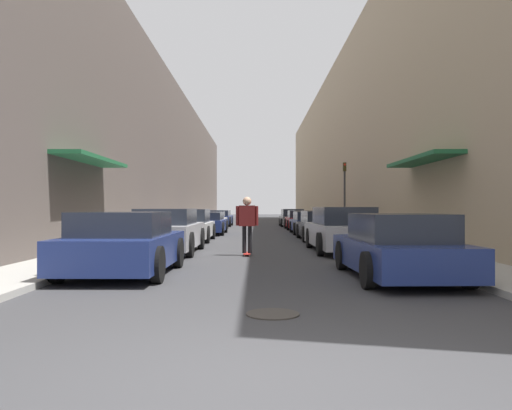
{
  "coord_description": "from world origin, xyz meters",
  "views": [
    {
      "loc": [
        -0.04,
        -3.97,
        1.4
      ],
      "look_at": [
        -0.03,
        10.03,
        1.47
      ],
      "focal_mm": 35.0,
      "sensor_mm": 36.0,
      "label": 1
    }
  ],
  "objects_px": {
    "parked_car_left_4": "(212,221)",
    "parked_car_right_2": "(321,226)",
    "parked_car_right_3": "(310,223)",
    "parked_car_left_1": "(167,231)",
    "parked_car_right_5": "(292,218)",
    "manhole_cover": "(272,314)",
    "parked_car_left_5": "(218,218)",
    "parked_car_right_0": "(397,247)",
    "parked_car_left_0": "(123,244)",
    "parked_car_right_1": "(342,230)",
    "parked_car_left_3": "(206,223)",
    "parked_car_left_2": "(189,226)",
    "parked_car_right_4": "(301,220)",
    "traffic_light": "(344,189)",
    "skateboarder": "(247,219)"
  },
  "relations": [
    {
      "from": "manhole_cover",
      "to": "parked_car_right_4",
      "type": "bearing_deg",
      "value": 84.0
    },
    {
      "from": "parked_car_left_5",
      "to": "skateboarder",
      "type": "xyz_separation_m",
      "value": [
        2.54,
        -22.93,
        0.45
      ]
    },
    {
      "from": "parked_car_left_5",
      "to": "parked_car_right_2",
      "type": "relative_size",
      "value": 1.0
    },
    {
      "from": "parked_car_right_1",
      "to": "parked_car_right_4",
      "type": "distance_m",
      "value": 16.26
    },
    {
      "from": "parked_car_left_4",
      "to": "parked_car_right_1",
      "type": "height_order",
      "value": "parked_car_right_1"
    },
    {
      "from": "parked_car_right_5",
      "to": "parked_car_left_1",
      "type": "bearing_deg",
      "value": -103.91
    },
    {
      "from": "parked_car_right_3",
      "to": "manhole_cover",
      "type": "height_order",
      "value": "parked_car_right_3"
    },
    {
      "from": "parked_car_left_2",
      "to": "parked_car_left_1",
      "type": "bearing_deg",
      "value": -89.17
    },
    {
      "from": "parked_car_left_2",
      "to": "parked_car_left_4",
      "type": "bearing_deg",
      "value": 90.08
    },
    {
      "from": "parked_car_right_1",
      "to": "parked_car_left_3",
      "type": "bearing_deg",
      "value": 117.02
    },
    {
      "from": "parked_car_right_0",
      "to": "parked_car_right_5",
      "type": "xyz_separation_m",
      "value": [
        -0.09,
        27.39,
        0.0
      ]
    },
    {
      "from": "parked_car_left_4",
      "to": "parked_car_right_2",
      "type": "bearing_deg",
      "value": -61.52
    },
    {
      "from": "parked_car_left_3",
      "to": "parked_car_left_5",
      "type": "xyz_separation_m",
      "value": [
        -0.18,
        11.17,
        0.02
      ]
    },
    {
      "from": "parked_car_left_2",
      "to": "parked_car_left_4",
      "type": "distance_m",
      "value": 11.01
    },
    {
      "from": "parked_car_left_1",
      "to": "manhole_cover",
      "type": "height_order",
      "value": "parked_car_left_1"
    },
    {
      "from": "parked_car_left_1",
      "to": "parked_car_right_2",
      "type": "xyz_separation_m",
      "value": [
        5.55,
        6.07,
        -0.06
      ]
    },
    {
      "from": "parked_car_right_1",
      "to": "parked_car_right_5",
      "type": "height_order",
      "value": "parked_car_right_1"
    },
    {
      "from": "parked_car_right_5",
      "to": "manhole_cover",
      "type": "height_order",
      "value": "parked_car_right_5"
    },
    {
      "from": "parked_car_left_4",
      "to": "traffic_light",
      "type": "relative_size",
      "value": 1.1
    },
    {
      "from": "parked_car_right_5",
      "to": "traffic_light",
      "type": "xyz_separation_m",
      "value": [
        1.91,
        -11.29,
        1.73
      ]
    },
    {
      "from": "parked_car_right_4",
      "to": "traffic_light",
      "type": "bearing_deg",
      "value": -74.36
    },
    {
      "from": "parked_car_right_4",
      "to": "parked_car_left_2",
      "type": "bearing_deg",
      "value": -116.84
    },
    {
      "from": "parked_car_left_2",
      "to": "parked_car_right_3",
      "type": "distance_m",
      "value": 8.15
    },
    {
      "from": "parked_car_left_5",
      "to": "parked_car_right_3",
      "type": "height_order",
      "value": "parked_car_left_5"
    },
    {
      "from": "traffic_light",
      "to": "parked_car_left_2",
      "type": "bearing_deg",
      "value": -145.3
    },
    {
      "from": "parked_car_left_5",
      "to": "parked_car_right_3",
      "type": "distance_m",
      "value": 12.24
    },
    {
      "from": "parked_car_left_4",
      "to": "skateboarder",
      "type": "relative_size",
      "value": 2.32
    },
    {
      "from": "parked_car_left_0",
      "to": "traffic_light",
      "type": "xyz_separation_m",
      "value": [
        7.37,
        15.56,
        1.71
      ]
    },
    {
      "from": "parked_car_left_2",
      "to": "parked_car_left_3",
      "type": "height_order",
      "value": "parked_car_left_2"
    },
    {
      "from": "parked_car_left_5",
      "to": "parked_car_right_4",
      "type": "xyz_separation_m",
      "value": [
        5.7,
        -5.4,
        -0.01
      ]
    },
    {
      "from": "parked_car_left_0",
      "to": "parked_car_right_3",
      "type": "height_order",
      "value": "parked_car_left_0"
    },
    {
      "from": "parked_car_right_0",
      "to": "parked_car_left_1",
      "type": "bearing_deg",
      "value": 135.12
    },
    {
      "from": "parked_car_left_1",
      "to": "parked_car_right_1",
      "type": "relative_size",
      "value": 0.94
    },
    {
      "from": "parked_car_right_1",
      "to": "manhole_cover",
      "type": "relative_size",
      "value": 6.9
    },
    {
      "from": "parked_car_left_1",
      "to": "parked_car_right_4",
      "type": "xyz_separation_m",
      "value": [
        5.62,
        16.73,
        -0.07
      ]
    },
    {
      "from": "parked_car_left_4",
      "to": "parked_car_left_5",
      "type": "bearing_deg",
      "value": 89.89
    },
    {
      "from": "parked_car_right_1",
      "to": "traffic_light",
      "type": "distance_m",
      "value": 10.44
    },
    {
      "from": "parked_car_right_3",
      "to": "parked_car_left_1",
      "type": "bearing_deg",
      "value": -116.44
    },
    {
      "from": "parked_car_right_3",
      "to": "parked_car_right_5",
      "type": "bearing_deg",
      "value": 91.04
    },
    {
      "from": "parked_car_left_5",
      "to": "parked_car_right_2",
      "type": "height_order",
      "value": "parked_car_right_2"
    },
    {
      "from": "manhole_cover",
      "to": "parked_car_right_3",
      "type": "bearing_deg",
      "value": 82.42
    },
    {
      "from": "manhole_cover",
      "to": "parked_car_left_0",
      "type": "bearing_deg",
      "value": 127.67
    },
    {
      "from": "parked_car_left_2",
      "to": "parked_car_right_1",
      "type": "xyz_separation_m",
      "value": [
        5.53,
        -5.0,
        0.04
      ]
    },
    {
      "from": "skateboarder",
      "to": "parked_car_right_4",
      "type": "bearing_deg",
      "value": 79.78
    },
    {
      "from": "parked_car_left_5",
      "to": "parked_car_right_0",
      "type": "xyz_separation_m",
      "value": [
        5.6,
        -27.62,
        0.01
      ]
    },
    {
      "from": "parked_car_left_3",
      "to": "parked_car_left_4",
      "type": "height_order",
      "value": "parked_car_left_4"
    },
    {
      "from": "parked_car_right_5",
      "to": "traffic_light",
      "type": "height_order",
      "value": "traffic_light"
    },
    {
      "from": "parked_car_right_2",
      "to": "parked_car_right_3",
      "type": "distance_m",
      "value": 5.22
    },
    {
      "from": "parked_car_right_4",
      "to": "parked_car_right_5",
      "type": "relative_size",
      "value": 1.03
    },
    {
      "from": "parked_car_left_3",
      "to": "parked_car_right_0",
      "type": "xyz_separation_m",
      "value": [
        5.42,
        -16.45,
        0.04
      ]
    }
  ]
}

